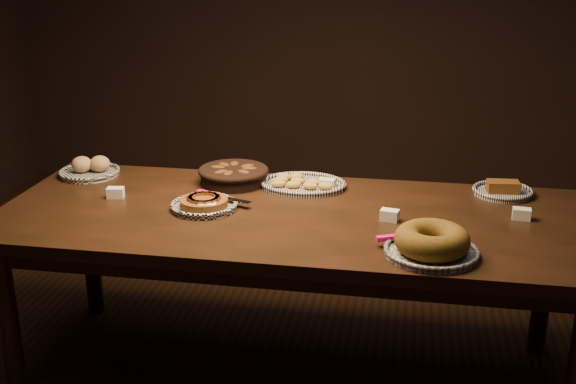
% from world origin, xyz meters
% --- Properties ---
extents(ground, '(5.00, 5.00, 0.00)m').
position_xyz_m(ground, '(0.00, 0.00, 0.00)').
color(ground, black).
rests_on(ground, ground).
extents(buffet_table, '(2.40, 1.00, 0.75)m').
position_xyz_m(buffet_table, '(0.00, 0.00, 0.68)').
color(buffet_table, black).
rests_on(buffet_table, ground).
extents(apple_tart_plate, '(0.33, 0.28, 0.05)m').
position_xyz_m(apple_tart_plate, '(-0.36, -0.02, 0.77)').
color(apple_tart_plate, white).
rests_on(apple_tart_plate, buffet_table).
extents(madeleine_platter, '(0.38, 0.31, 0.04)m').
position_xyz_m(madeleine_platter, '(-0.01, 0.32, 0.77)').
color(madeleine_platter, black).
rests_on(madeleine_platter, buffet_table).
extents(bundt_cake_plate, '(0.36, 0.34, 0.10)m').
position_xyz_m(bundt_cake_plate, '(0.55, -0.33, 0.79)').
color(bundt_cake_plate, black).
rests_on(bundt_cake_plate, buffet_table).
extents(croissant_basket, '(0.32, 0.32, 0.08)m').
position_xyz_m(croissant_basket, '(-0.32, 0.32, 0.80)').
color(croissant_basket, black).
rests_on(croissant_basket, buffet_table).
extents(bread_roll_plate, '(0.28, 0.28, 0.09)m').
position_xyz_m(bread_roll_plate, '(-1.02, 0.33, 0.78)').
color(bread_roll_plate, white).
rests_on(bread_roll_plate, buffet_table).
extents(loaf_plate, '(0.26, 0.26, 0.06)m').
position_xyz_m(loaf_plate, '(0.86, 0.38, 0.77)').
color(loaf_plate, black).
rests_on(loaf_plate, buffet_table).
extents(tent_cards, '(1.75, 0.45, 0.04)m').
position_xyz_m(tent_cards, '(0.06, 0.07, 0.77)').
color(tent_cards, white).
rests_on(tent_cards, buffet_table).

